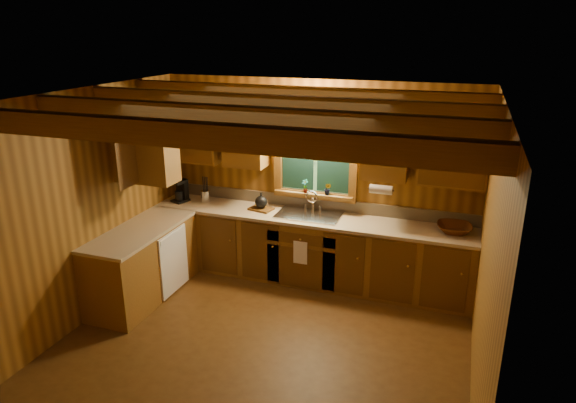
# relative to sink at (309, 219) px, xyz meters

# --- Properties ---
(room) EXTENTS (4.20, 4.20, 4.20)m
(room) POSITION_rel_sink_xyz_m (0.00, -1.60, 0.44)
(room) COLOR #4F3213
(room) RESTS_ON ground
(ceiling_beams) EXTENTS (4.20, 2.54, 0.18)m
(ceiling_beams) POSITION_rel_sink_xyz_m (0.00, -1.60, 1.63)
(ceiling_beams) COLOR brown
(ceiling_beams) RESTS_ON room
(base_cabinets) EXTENTS (4.20, 2.22, 0.86)m
(base_cabinets) POSITION_rel_sink_xyz_m (-0.49, -0.32, -0.43)
(base_cabinets) COLOR brown
(base_cabinets) RESTS_ON ground
(countertop) EXTENTS (4.20, 2.24, 0.04)m
(countertop) POSITION_rel_sink_xyz_m (-0.48, -0.31, 0.02)
(countertop) COLOR tan
(countertop) RESTS_ON base_cabinets
(backsplash) EXTENTS (4.20, 0.02, 0.16)m
(backsplash) POSITION_rel_sink_xyz_m (0.00, 0.28, 0.12)
(backsplash) COLOR tan
(backsplash) RESTS_ON room
(dishwasher_panel) EXTENTS (0.02, 0.60, 0.80)m
(dishwasher_panel) POSITION_rel_sink_xyz_m (-1.47, -0.92, -0.43)
(dishwasher_panel) COLOR white
(dishwasher_panel) RESTS_ON base_cabinets
(upper_cabinets) EXTENTS (4.19, 1.77, 0.78)m
(upper_cabinets) POSITION_rel_sink_xyz_m (-0.56, -0.18, 0.98)
(upper_cabinets) COLOR brown
(upper_cabinets) RESTS_ON room
(window) EXTENTS (1.12, 0.08, 1.00)m
(window) POSITION_rel_sink_xyz_m (0.00, 0.26, 0.67)
(window) COLOR brown
(window) RESTS_ON room
(window_sill) EXTENTS (1.06, 0.14, 0.04)m
(window_sill) POSITION_rel_sink_xyz_m (0.00, 0.22, 0.26)
(window_sill) COLOR brown
(window_sill) RESTS_ON room
(wall_sconce) EXTENTS (0.45, 0.21, 0.17)m
(wall_sconce) POSITION_rel_sink_xyz_m (0.00, 0.14, 1.31)
(wall_sconce) COLOR black
(wall_sconce) RESTS_ON room
(paper_towel_roll) EXTENTS (0.27, 0.11, 0.11)m
(paper_towel_roll) POSITION_rel_sink_xyz_m (0.92, -0.07, 0.51)
(paper_towel_roll) COLOR white
(paper_towel_roll) RESTS_ON upper_cabinets
(dish_towel) EXTENTS (0.18, 0.01, 0.30)m
(dish_towel) POSITION_rel_sink_xyz_m (0.00, -0.34, -0.34)
(dish_towel) COLOR white
(dish_towel) RESTS_ON base_cabinets
(sink) EXTENTS (0.82, 0.48, 0.43)m
(sink) POSITION_rel_sink_xyz_m (0.00, 0.00, 0.00)
(sink) COLOR silver
(sink) RESTS_ON countertop
(coffee_maker) EXTENTS (0.18, 0.22, 0.31)m
(coffee_maker) POSITION_rel_sink_xyz_m (-1.85, -0.03, 0.20)
(coffee_maker) COLOR black
(coffee_maker) RESTS_ON countertop
(utensil_crock) EXTENTS (0.13, 0.13, 0.36)m
(utensil_crock) POSITION_rel_sink_xyz_m (-1.52, 0.05, 0.13)
(utensil_crock) COLOR silver
(utensil_crock) RESTS_ON countertop
(cutting_board) EXTENTS (0.34, 0.27, 0.03)m
(cutting_board) POSITION_rel_sink_xyz_m (-0.66, 0.00, 0.06)
(cutting_board) COLOR #543412
(cutting_board) RESTS_ON countertop
(teakettle) EXTENTS (0.17, 0.17, 0.21)m
(teakettle) POSITION_rel_sink_xyz_m (-0.66, 0.00, 0.16)
(teakettle) COLOR black
(teakettle) RESTS_ON cutting_board
(wicker_basket) EXTENTS (0.45, 0.45, 0.10)m
(wicker_basket) POSITION_rel_sink_xyz_m (1.79, 0.03, 0.09)
(wicker_basket) COLOR #48230C
(wicker_basket) RESTS_ON countertop
(potted_plant_left) EXTENTS (0.11, 0.10, 0.18)m
(potted_plant_left) POSITION_rel_sink_xyz_m (-0.11, 0.19, 0.38)
(potted_plant_left) COLOR #543412
(potted_plant_left) RESTS_ON window_sill
(potted_plant_right) EXTENTS (0.10, 0.09, 0.16)m
(potted_plant_right) POSITION_rel_sink_xyz_m (0.19, 0.20, 0.37)
(potted_plant_right) COLOR #543412
(potted_plant_right) RESTS_ON window_sill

